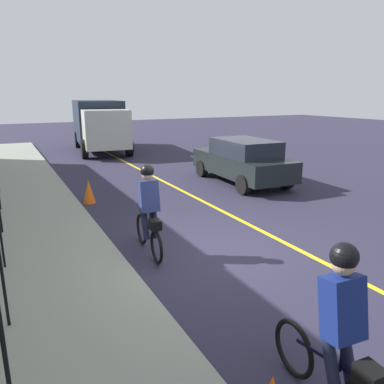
{
  "coord_description": "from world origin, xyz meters",
  "views": [
    {
      "loc": [
        -5.9,
        3.64,
        3.1
      ],
      "look_at": [
        1.24,
        -0.06,
        1.0
      ],
      "focal_mm": 34.86,
      "sensor_mm": 36.0,
      "label": 1
    }
  ],
  "objects": [
    {
      "name": "traffic_cone_far",
      "position": [
        4.89,
        1.46,
        0.35
      ],
      "size": [
        0.36,
        0.36,
        0.7
      ],
      "primitive_type": "cone",
      "color": "orange",
      "rests_on": "ground"
    },
    {
      "name": "sidewalk",
      "position": [
        0.0,
        3.4,
        0.07
      ],
      "size": [
        40.0,
        3.2,
        0.15
      ],
      "primitive_type": "cube",
      "color": "gray",
      "rests_on": "ground"
    },
    {
      "name": "ground_plane",
      "position": [
        0.0,
        0.0,
        0.0
      ],
      "size": [
        80.0,
        80.0,
        0.0
      ],
      "primitive_type": "plane",
      "color": "#282639"
    },
    {
      "name": "box_truck_background",
      "position": [
        15.34,
        -1.51,
        1.55
      ],
      "size": [
        6.93,
        3.15,
        2.78
      ],
      "rotation": [
        0.0,
        0.0,
        3.03
      ],
      "color": "#1B2432",
      "rests_on": "ground"
    },
    {
      "name": "cyclist_lead",
      "position": [
        0.65,
        1.19,
        0.91
      ],
      "size": [
        1.71,
        0.39,
        1.83
      ],
      "rotation": [
        0.0,
        0.0,
        -0.08
      ],
      "color": "black",
      "rests_on": "ground"
    },
    {
      "name": "lane_line_centre",
      "position": [
        0.0,
        -1.6,
        0.0
      ],
      "size": [
        36.0,
        0.12,
        0.01
      ],
      "primitive_type": "cube",
      "color": "yellow",
      "rests_on": "ground"
    },
    {
      "name": "cyclist_follow",
      "position": [
        -3.81,
        1.0,
        0.91
      ],
      "size": [
        1.71,
        0.39,
        1.83
      ],
      "rotation": [
        0.0,
        0.0,
        -0.08
      ],
      "color": "black",
      "rests_on": "ground"
    },
    {
      "name": "patrol_sedan",
      "position": [
        5.01,
        -4.05,
        0.82
      ],
      "size": [
        4.48,
        2.08,
        1.58
      ],
      "rotation": [
        0.0,
        0.0,
        -0.04
      ],
      "color": "black",
      "rests_on": "ground"
    }
  ]
}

